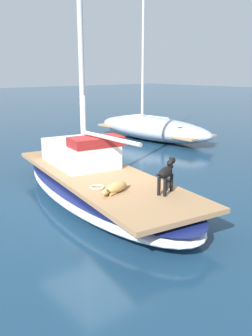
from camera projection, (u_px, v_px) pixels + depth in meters
ground_plane at (100, 199)px, 9.11m from camera, size 120.00×120.00×0.00m
sailboat_main at (100, 186)px, 9.03m from camera, size 3.70×7.56×0.66m
mast_main at (83, 22)px, 8.66m from camera, size 0.14×2.27×7.92m
cabin_house at (81, 152)px, 9.79m from camera, size 1.75×2.43×0.84m
dog_tan at (116, 187)px, 7.55m from camera, size 0.94×0.40×0.22m
dog_black at (166, 173)px, 7.46m from camera, size 0.90×0.43×0.70m
deck_winch at (168, 185)px, 7.76m from camera, size 0.16×0.16×0.21m
coiled_rope at (97, 187)px, 7.83m from camera, size 0.32×0.32×0.04m
moored_boat_starboard_side at (152, 128)px, 16.91m from camera, size 2.40×6.66×6.98m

